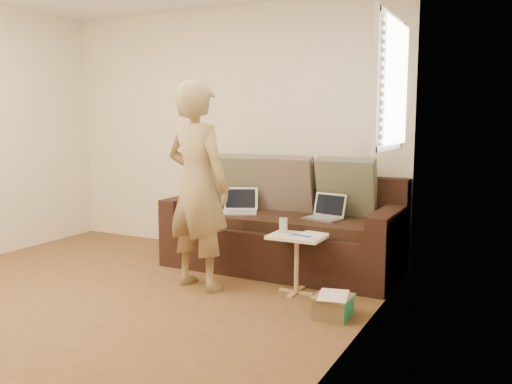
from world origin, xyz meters
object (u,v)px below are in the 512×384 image
Objects in this scene: striped_box at (333,306)px; laptop_silver at (322,220)px; person at (198,186)px; laptop_white at (239,213)px; drinking_glass at (283,225)px; side_table at (296,264)px; sofa at (282,225)px.

laptop_silver is at bearing 114.61° from striped_box.
person is 6.63× the size of striped_box.
laptop_silver is 0.98× the size of laptop_white.
drinking_glass is (-0.16, -0.52, 0.03)m from laptop_silver.
side_table is at bearing -154.49° from person.
side_table is 4.05× the size of drinking_glass.
laptop_silver is 2.69× the size of drinking_glass.
side_table is 0.34m from drinking_glass.
sofa is 8.38× the size of striped_box.
person is at bearing -114.62° from sofa.
sofa is at bearing -105.12° from person.
sofa is 18.33× the size of drinking_glass.
drinking_glass is at bearing 143.48° from striped_box.
laptop_silver is at bearing 88.91° from side_table.
laptop_silver is 0.66× the size of side_table.
laptop_silver reaches higher than side_table.
drinking_glass is at bearing -60.65° from laptop_white.
sofa is 0.77m from side_table.
person is (-0.39, -0.86, 0.44)m from sofa.
person is 3.58× the size of side_table.
laptop_white is at bearing 147.16° from side_table.
sofa is 0.44m from laptop_white.
person is at bearing -156.47° from drinking_glass.
laptop_white is at bearing 144.25° from striped_box.
person is (-0.81, -0.80, 0.35)m from laptop_silver.
striped_box is (0.45, -0.38, -0.16)m from side_table.
drinking_glass is at bearing -65.08° from sofa.
sofa is 1.04m from person.
sofa is at bearing -13.16° from laptop_white.
laptop_silver is at bearing -125.88° from person.
laptop_silver reaches higher than drinking_glass.
laptop_white is at bearing 144.94° from drinking_glass.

